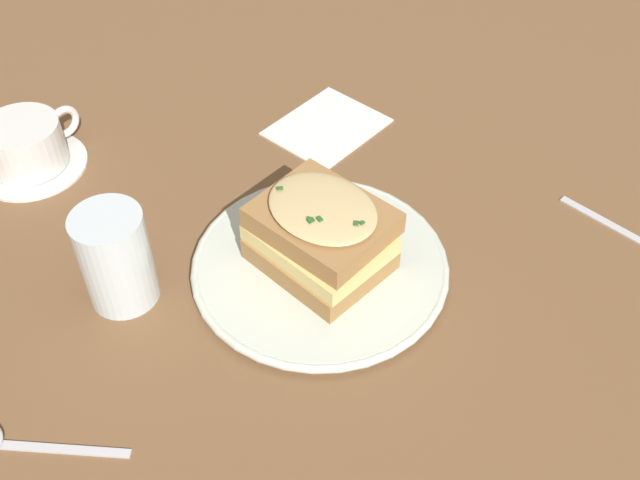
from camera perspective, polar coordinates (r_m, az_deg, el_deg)
name	(u,v)px	position (r m, az deg, el deg)	size (l,w,h in m)	color
ground_plane	(303,270)	(0.75, -1.31, -2.30)	(2.40, 2.40, 0.00)	brown
dinner_plate	(320,266)	(0.74, 0.00, -2.02)	(0.26, 0.26, 0.02)	silver
sandwich	(321,235)	(0.71, 0.08, 0.40)	(0.12, 0.14, 0.08)	#A37542
teacup_with_saucer	(27,147)	(0.91, -21.42, 6.63)	(0.14, 0.13, 0.06)	white
water_glass	(116,258)	(0.72, -15.30, -1.34)	(0.07, 0.07, 0.10)	silver
napkin	(327,126)	(0.92, 0.53, 8.65)	(0.13, 0.11, 0.00)	white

